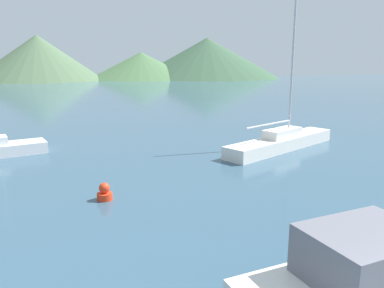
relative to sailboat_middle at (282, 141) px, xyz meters
The scene contains 5 objects.
sailboat_middle is the anchor object (origin of this frame).
buoy_marker 11.64m from the sailboat_middle, 151.69° to the right, with size 0.56×0.56×0.65m.
hill_central 93.88m from the sailboat_middle, 103.80° to the left, with size 34.05×34.05×11.93m.
hill_east 92.47m from the sailboat_middle, 86.64° to the left, with size 31.06×31.06×7.63m.
hill_far_east 97.52m from the sailboat_middle, 74.51° to the left, with size 44.51×44.51×12.10m.
Camera 1 is at (-4.31, -2.27, 4.93)m, focal length 35.00 mm.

